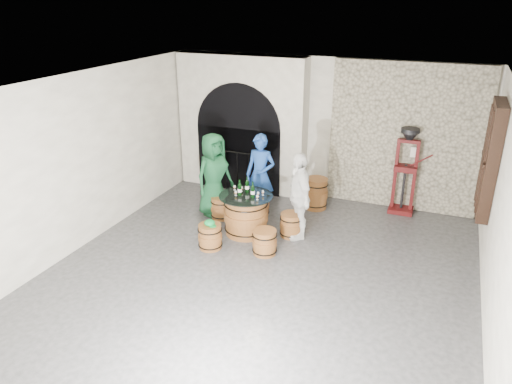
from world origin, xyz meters
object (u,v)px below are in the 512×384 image
at_px(person_green, 214,175).
at_px(person_blue, 260,175).
at_px(wine_bottle_left, 240,189).
at_px(corking_press, 406,165).
at_px(barrel_table, 246,215).
at_px(person_white, 299,196).
at_px(barrel_stool_near_right, 265,242).
at_px(side_barrel, 316,193).
at_px(barrel_stool_right, 291,225).
at_px(barrel_stool_left, 221,207).
at_px(barrel_stool_far, 259,205).
at_px(barrel_stool_near_left, 210,237).
at_px(wine_bottle_right, 247,186).
at_px(wine_bottle_center, 253,191).

bearing_deg(person_green, person_blue, -41.65).
relative_size(wine_bottle_left, corking_press, 0.17).
distance_m(barrel_table, person_green, 1.26).
xyz_separation_m(person_white, corking_press, (1.75, 1.96, 0.23)).
xyz_separation_m(barrel_stool_near_right, person_green, (-1.63, 1.22, 0.67)).
distance_m(side_barrel, corking_press, 2.01).
distance_m(barrel_stool_right, barrel_stool_near_right, 0.89).
bearing_deg(barrel_stool_left, barrel_stool_far, 32.41).
height_order(barrel_stool_left, person_green, person_green).
bearing_deg(corking_press, barrel_stool_near_left, -136.21).
relative_size(barrel_table, barrel_stool_right, 2.22).
relative_size(person_white, wine_bottle_left, 5.34).
xyz_separation_m(barrel_stool_near_left, wine_bottle_right, (0.34, 0.99, 0.71)).
height_order(barrel_table, wine_bottle_center, wine_bottle_center).
bearing_deg(barrel_stool_near_right, side_barrel, 82.65).
height_order(barrel_table, person_white, person_white).
relative_size(person_blue, side_barrel, 2.53).
xyz_separation_m(wine_bottle_right, corking_press, (2.79, 2.05, 0.15)).
distance_m(person_blue, side_barrel, 1.38).
height_order(person_white, wine_bottle_right, person_white).
xyz_separation_m(barrel_stool_right, barrel_stool_near_right, (-0.23, -0.86, 0.00)).
bearing_deg(barrel_stool_far, barrel_stool_right, -34.72).
bearing_deg(barrel_stool_near_right, person_blue, 114.40).
bearing_deg(corking_press, side_barrel, -164.76).
xyz_separation_m(barrel_stool_far, person_blue, (-0.01, 0.11, 0.65)).
bearing_deg(barrel_stool_left, person_green, 149.23).
height_order(barrel_stool_left, person_blue, person_blue).
distance_m(barrel_table, barrel_stool_far, 0.92).
relative_size(barrel_stool_right, side_barrel, 0.68).
distance_m(barrel_stool_left, wine_bottle_right, 1.05).
bearing_deg(barrel_table, barrel_stool_left, 149.23).
relative_size(barrel_stool_near_left, person_green, 0.26).
relative_size(barrel_stool_left, wine_bottle_left, 1.47).
xyz_separation_m(wine_bottle_left, side_barrel, (1.06, 1.75, -0.60)).
distance_m(barrel_stool_left, person_blue, 1.08).
xyz_separation_m(barrel_stool_near_right, wine_bottle_right, (-0.69, 0.80, 0.71)).
bearing_deg(person_white, barrel_stool_near_left, -85.87).
height_order(barrel_table, corking_press, corking_press).
bearing_deg(barrel_stool_right, person_green, 169.11).
bearing_deg(barrel_table, barrel_stool_far, 95.59).
bearing_deg(corking_press, barrel_stool_far, -155.24).
distance_m(barrel_stool_near_right, wine_bottle_center, 1.05).
bearing_deg(barrel_stool_far, person_blue, 95.59).
distance_m(barrel_stool_left, person_white, 1.88).
distance_m(barrel_stool_right, barrel_stool_near_left, 1.63).
distance_m(barrel_table, person_white, 1.13).
bearing_deg(barrel_table, corking_press, 39.06).
bearing_deg(person_white, barrel_stool_right, -109.00).
relative_size(barrel_stool_right, wine_bottle_left, 1.47).
height_order(barrel_table, barrel_stool_near_left, barrel_table).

